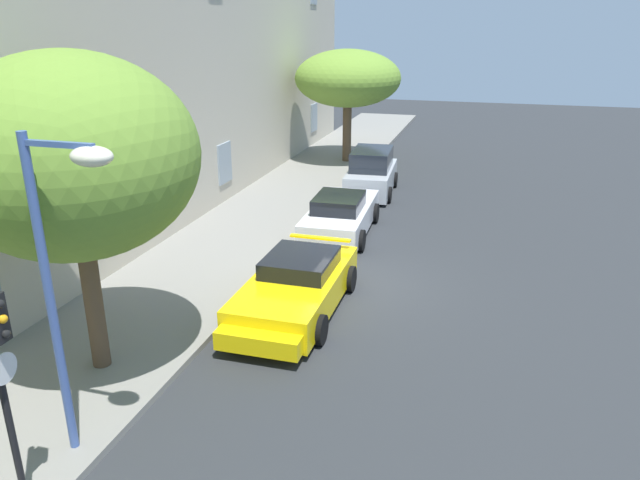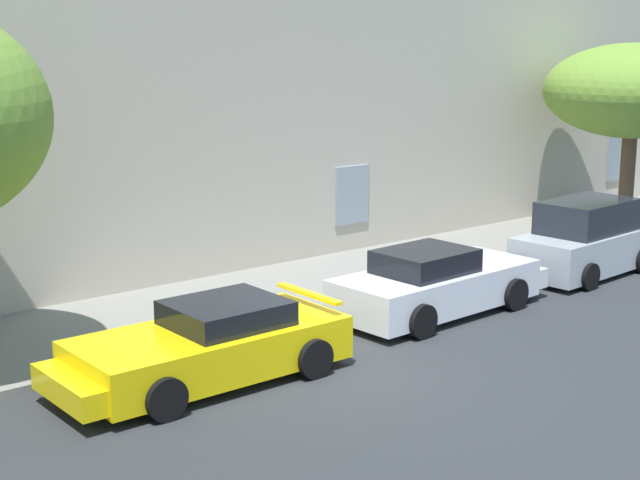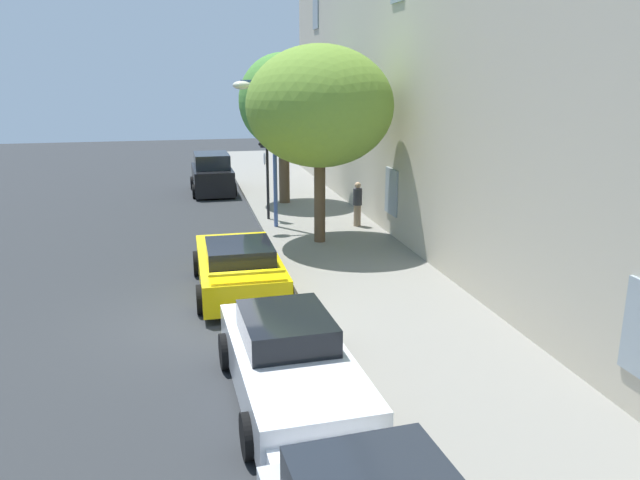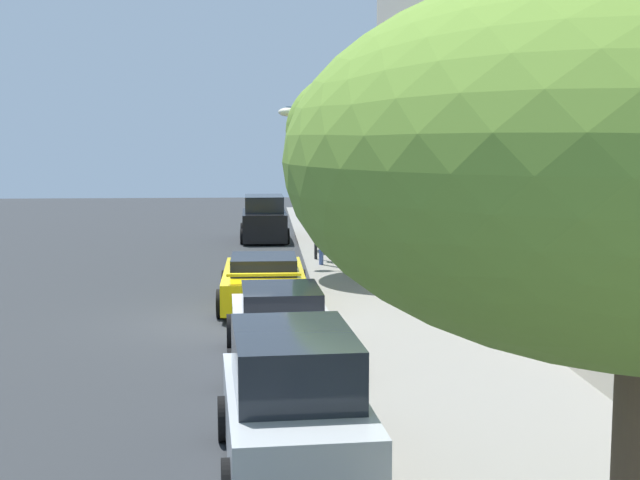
% 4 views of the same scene
% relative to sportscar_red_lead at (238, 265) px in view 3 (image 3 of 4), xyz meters
% --- Properties ---
extents(ground_plane, '(80.00, 80.00, 0.00)m').
position_rel_sportscar_red_lead_xyz_m(ground_plane, '(2.09, -1.05, -0.59)').
color(ground_plane, '#2B2D30').
extents(sidewalk, '(60.00, 4.08, 0.14)m').
position_rel_sportscar_red_lead_xyz_m(sidewalk, '(2.09, 3.37, -0.52)').
color(sidewalk, gray).
rests_on(sidewalk, ground).
extents(sportscar_red_lead, '(4.99, 2.23, 1.31)m').
position_rel_sportscar_red_lead_xyz_m(sportscar_red_lead, '(0.00, 0.00, 0.00)').
color(sportscar_red_lead, yellow).
rests_on(sportscar_red_lead, ground).
extents(sportscar_yellow_flank, '(5.10, 2.21, 1.40)m').
position_rel_sportscar_red_lead_xyz_m(sportscar_yellow_flank, '(6.03, 0.34, 0.02)').
color(sportscar_yellow_flank, white).
rests_on(sportscar_yellow_flank, ground).
extents(hatchback_parked, '(3.81, 1.98, 1.83)m').
position_rel_sportscar_red_lead_xyz_m(hatchback_parked, '(-13.38, 0.04, 0.23)').
color(hatchback_parked, black).
rests_on(hatchback_parked, ground).
extents(tree_midblock, '(3.55, 3.55, 6.03)m').
position_rel_sportscar_red_lead_xyz_m(tree_midblock, '(-9.81, 2.82, 3.65)').
color(tree_midblock, brown).
rests_on(tree_midblock, sidewalk).
extents(tree_far_end, '(4.49, 4.49, 6.07)m').
position_rel_sportscar_red_lead_xyz_m(tree_far_end, '(-3.47, 2.91, 3.77)').
color(tree_far_end, brown).
rests_on(tree_far_end, sidewalk).
extents(traffic_light, '(0.44, 0.36, 3.42)m').
position_rel_sportscar_red_lead_xyz_m(traffic_light, '(-6.95, 1.66, 1.88)').
color(traffic_light, black).
rests_on(traffic_light, sidewalk).
extents(street_lamp, '(0.44, 1.42, 5.11)m').
position_rel_sportscar_red_lead_xyz_m(street_lamp, '(-5.73, 1.39, 3.12)').
color(street_lamp, '#3F5999').
rests_on(street_lamp, sidewalk).
extents(pedestrian_admiring, '(0.39, 0.39, 1.56)m').
position_rel_sportscar_red_lead_xyz_m(pedestrian_admiring, '(-5.21, 4.65, 0.35)').
color(pedestrian_admiring, '#8C7259').
rests_on(pedestrian_admiring, sidewalk).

